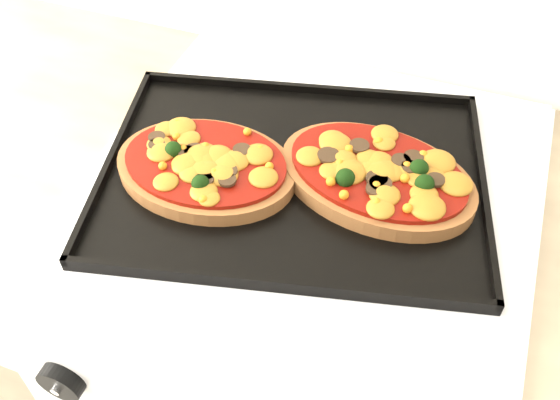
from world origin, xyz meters
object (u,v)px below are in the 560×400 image
at_px(stove, 299,358).
at_px(pizza_left, 206,165).
at_px(pizza_right, 377,174).
at_px(baking_tray, 293,173).

height_order(stove, pizza_left, pizza_left).
bearing_deg(pizza_left, pizza_right, 15.94).
distance_m(pizza_left, pizza_right, 0.22).
bearing_deg(stove, pizza_right, 17.96).
distance_m(stove, baking_tray, 0.47).
bearing_deg(pizza_right, stove, -162.04).
distance_m(baking_tray, pizza_left, 0.12).
relative_size(stove, pizza_left, 3.79).
xyz_separation_m(stove, baking_tray, (-0.02, 0.01, 0.47)).
bearing_deg(baking_tray, pizza_right, -2.91).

